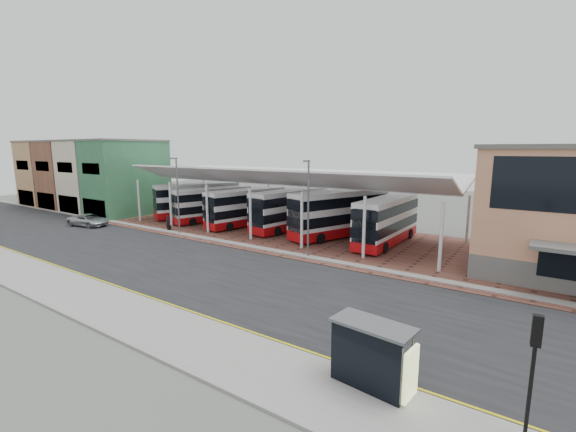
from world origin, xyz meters
name	(u,v)px	position (x,y,z in m)	size (l,w,h in m)	color
ground	(240,273)	(0.00, 0.00, 0.00)	(140.00, 140.00, 0.00)	#4E524B
road	(230,276)	(0.00, -1.00, 0.01)	(120.00, 14.00, 0.02)	black
forecourt	(343,241)	(2.00, 13.00, 0.03)	(72.00, 16.00, 0.06)	brown
sidewalk	(129,315)	(0.00, -9.00, 0.07)	(120.00, 4.00, 0.14)	gray
north_kerb	(287,253)	(0.00, 6.20, 0.07)	(120.00, 0.80, 0.14)	gray
yellow_line_near	(160,304)	(0.00, -7.00, 0.03)	(120.00, 0.12, 0.01)	#CBBD0C
yellow_line_far	(164,302)	(0.00, -6.70, 0.03)	(120.00, 0.12, 0.01)	#CBBD0C
canopy	(282,178)	(-6.00, 13.94, 5.80)	(37.00, 11.63, 7.07)	silver
shop_green	(127,177)	(-30.00, 10.97, 5.12)	(6.40, 10.20, 10.22)	#367248
shop_cream	(101,175)	(-36.50, 10.97, 5.12)	(6.40, 10.20, 10.22)	beige
shop_brick	(77,174)	(-43.00, 10.97, 5.12)	(6.40, 10.20, 10.22)	brown
shop_ochre	(57,173)	(-49.50, 10.97, 5.12)	(6.40, 10.20, 10.22)	tan
lamp_west	(178,193)	(-14.00, 6.27, 4.36)	(0.16, 0.90, 8.07)	#54575B
lamp_east	(308,206)	(2.00, 6.27, 4.36)	(0.16, 0.90, 8.07)	#54575B
bus_0	(197,201)	(-19.90, 14.37, 2.28)	(7.11, 10.78, 4.46)	silver
bus_1	(212,205)	(-16.33, 13.48, 2.12)	(5.16, 10.29, 4.14)	silver
bus_2	(246,208)	(-10.96, 13.69, 2.17)	(4.40, 10.59, 4.26)	silver
bus_3	(291,210)	(-5.40, 14.74, 2.27)	(3.91, 11.02, 4.45)	silver
bus_4	(340,214)	(0.71, 14.68, 2.41)	(6.52, 11.67, 4.73)	silver
bus_5	(387,221)	(5.79, 14.41, 2.24)	(2.81, 10.71, 4.40)	silver
silver_car	(88,220)	(-26.28, 3.17, 0.72)	(2.31, 5.00, 1.39)	#AAACB2
pedestrian	(168,223)	(-16.67, 6.96, 0.84)	(0.57, 0.37, 1.56)	black
suitcase	(169,228)	(-16.10, 6.62, 0.37)	(0.36, 0.26, 0.63)	black
bus_shelter	(376,352)	(13.50, -7.91, 1.67)	(3.20, 1.73, 2.46)	black
traffic_signal_west	(534,358)	(18.25, -7.60, 2.83)	(0.29, 0.25, 4.04)	black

